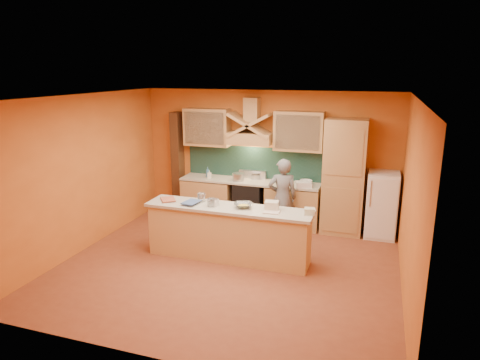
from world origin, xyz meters
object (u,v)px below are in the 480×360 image
(stove, at_px, (249,202))
(kitchen_scale, at_px, (214,203))
(mixing_bowl, at_px, (243,205))
(fridge, at_px, (382,205))
(person, at_px, (282,198))

(stove, height_order, kitchen_scale, kitchen_scale)
(stove, bearing_deg, mixing_bowl, -76.17)
(stove, height_order, fridge, fridge)
(fridge, height_order, mixing_bowl, fridge)
(person, bearing_deg, fridge, 176.79)
(kitchen_scale, bearing_deg, person, 61.55)
(stove, xyz_separation_m, fridge, (2.70, 0.00, 0.20))
(stove, relative_size, kitchen_scale, 6.81)
(fridge, distance_m, kitchen_scale, 3.38)
(fridge, relative_size, person, 0.83)
(fridge, bearing_deg, mixing_bowl, -140.34)
(kitchen_scale, relative_size, mixing_bowl, 0.42)
(kitchen_scale, height_order, mixing_bowl, kitchen_scale)
(stove, relative_size, mixing_bowl, 2.88)
(person, bearing_deg, kitchen_scale, 37.37)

